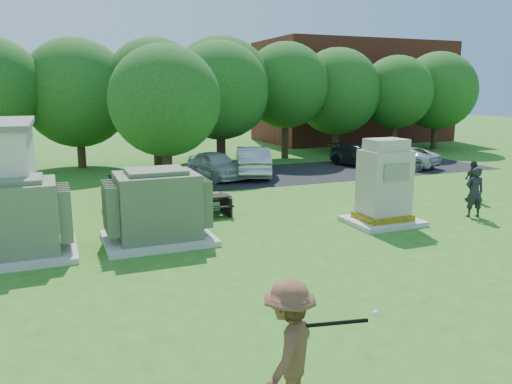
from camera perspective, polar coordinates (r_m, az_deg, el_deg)
name	(u,v)px	position (r m, az deg, el deg)	size (l,w,h in m)	color
ground	(323,282)	(11.45, 7.67, -10.18)	(120.00, 120.00, 0.00)	#2D6619
brick_building	(352,92)	(43.07, 10.95, 11.16)	(15.00, 8.00, 8.00)	maroon
parking_strip	(312,172)	(26.18, 6.39, 2.30)	(20.00, 6.00, 0.01)	#232326
transformer_left	(12,221)	(14.12, -26.13, -2.94)	(3.00, 2.40, 2.07)	beige
transformer_right	(157,208)	(14.30, -11.22, -1.77)	(3.00, 2.40, 2.07)	beige
generator_cabinet	(384,187)	(16.34, 14.42, 0.54)	(2.23, 1.83, 2.72)	beige
picnic_table	(207,204)	(17.03, -5.65, -1.33)	(1.59, 1.19, 0.68)	black
batter	(289,350)	(6.78, 3.79, -17.54)	(1.21, 0.70, 1.87)	brown
person_by_generator	(474,192)	(18.24, 23.69, -0.02)	(0.62, 0.41, 1.71)	black
person_walking_right	(472,181)	(20.92, 23.50, 1.18)	(0.91, 0.38, 1.56)	#25252A
car_white	(216,165)	(24.17, -4.62, 3.11)	(1.54, 3.84, 1.31)	silver
car_silver_a	(253,161)	(24.72, -0.39, 3.54)	(1.56, 4.47, 1.47)	#B4B3B8
car_dark	(362,156)	(28.38, 12.04, 4.05)	(1.67, 4.11, 1.19)	black
car_silver_b	(400,157)	(28.71, 16.11, 3.90)	(1.93, 4.18, 1.16)	silver
batting_equipment	(336,322)	(6.90, 9.11, -14.50)	(1.44, 0.32, 0.14)	black
tree_row	(187,91)	(28.59, -7.87, 11.41)	(41.30, 13.30, 7.30)	#47301E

